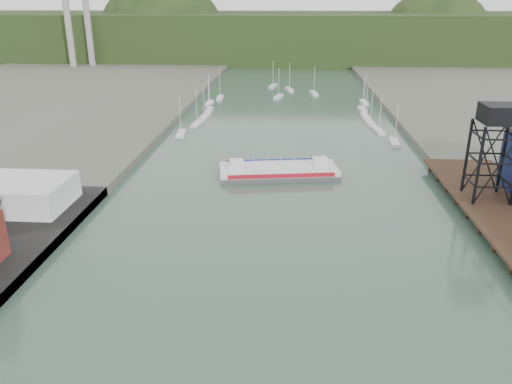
# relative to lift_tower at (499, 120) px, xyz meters

# --- Properties ---
(white_shed) EXTENTS (18.00, 12.00, 4.50)m
(white_shed) POSITION_rel_lift_tower_xyz_m (-79.00, -8.00, -11.80)
(white_shed) COLOR silver
(white_shed) RESTS_ON west_quay
(lift_tower) EXTENTS (6.50, 6.50, 16.00)m
(lift_tower) POSITION_rel_lift_tower_xyz_m (0.00, 0.00, 0.00)
(lift_tower) COLOR black
(lift_tower) RESTS_ON east_pier
(marina_sailboats) EXTENTS (57.71, 92.65, 0.90)m
(marina_sailboats) POSITION_rel_lift_tower_xyz_m (-34.92, 80.46, -15.30)
(marina_sailboats) COLOR silver
(marina_sailboats) RESTS_ON ground
(smokestacks) EXTENTS (11.20, 8.20, 60.00)m
(smokestacks) POSITION_rel_lift_tower_xyz_m (-141.00, 174.50, 14.35)
(smokestacks) COLOR gray
(smokestacks) RESTS_ON ground
(distant_hills) EXTENTS (500.00, 120.00, 80.00)m
(distant_hills) POSITION_rel_lift_tower_xyz_m (-38.98, 243.35, -5.27)
(distant_hills) COLOR black
(distant_hills) RESTS_ON ground
(chain_ferry) EXTENTS (25.16, 13.14, 3.45)m
(chain_ferry) POSITION_rel_lift_tower_xyz_m (-35.72, 15.25, -14.66)
(chain_ferry) COLOR #49484B
(chain_ferry) RESTS_ON ground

